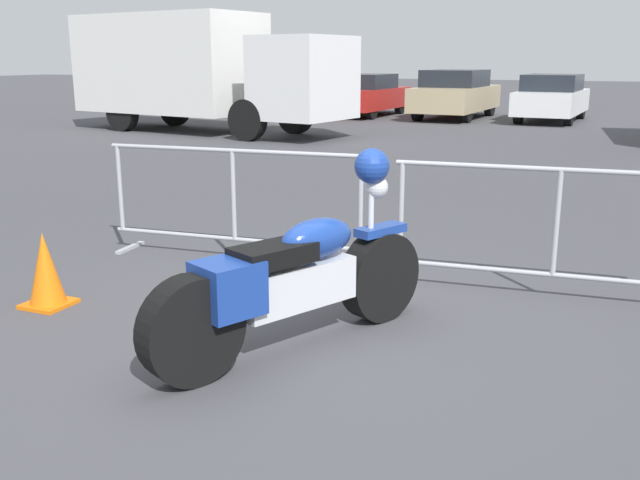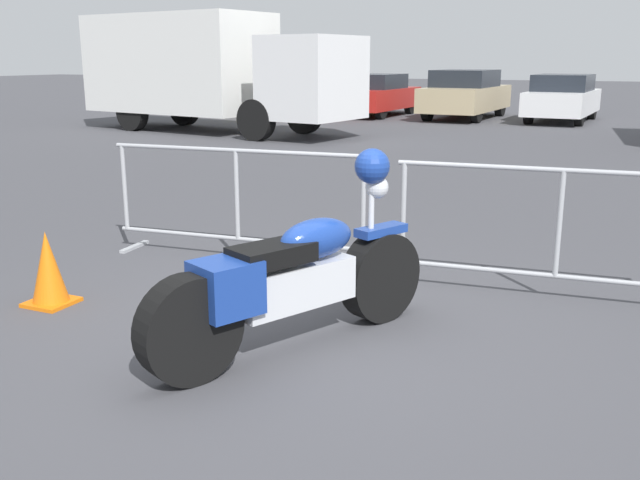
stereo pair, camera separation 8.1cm
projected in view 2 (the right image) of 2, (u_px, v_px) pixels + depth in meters
The scene contains 11 objects.
ground_plane at pixel (301, 336), 4.98m from camera, with size 120.00×120.00×0.00m, color #424247.
motorcycle at pixel (295, 278), 4.68m from camera, with size 1.12×2.13×1.28m.
crowd_barrier_near at pixel (237, 202), 6.76m from camera, with size 2.59×0.64×1.07m.
crowd_barrier_far at pixel (559, 232), 5.59m from camera, with size 2.59×0.64×1.07m.
box_truck at pixel (204, 68), 18.38m from camera, with size 7.97×3.52×2.98m.
parked_car_silver at pixel (230, 91), 26.23m from camera, with size 1.87×4.12×1.37m.
parked_car_yellow at pixel (296, 91), 24.65m from camera, with size 2.08×4.59×1.53m.
parked_car_red at pixel (377, 95), 23.59m from camera, with size 1.86×4.11×1.36m.
parked_car_tan at pixel (466, 94), 22.53m from camera, with size 2.07×4.56×1.52m.
parked_car_white at pixel (563, 98), 21.42m from camera, with size 1.91×4.22×1.40m.
traffic_cone at pixel (48, 269), 5.56m from camera, with size 0.34×0.34×0.59m.
Camera 2 is at (2.04, -4.19, 1.89)m, focal length 40.00 mm.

